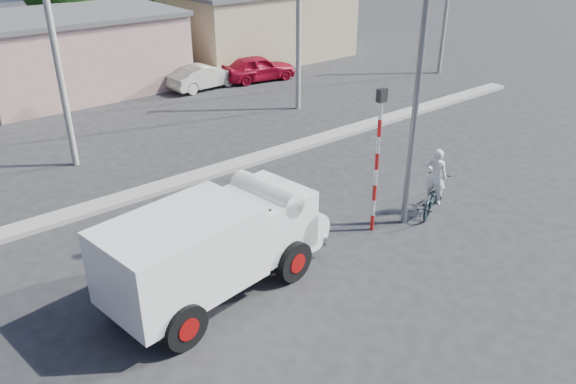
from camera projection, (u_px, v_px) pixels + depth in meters
ground_plane at (327, 293)px, 14.14m from camera, size 120.00×120.00×0.00m
median at (173, 183)px, 19.69m from camera, size 40.00×0.80×0.16m
truck at (219, 242)px, 13.71m from camera, size 6.23×3.04×2.47m
bicycle at (433, 196)px, 17.79m from camera, size 2.20×1.50×1.09m
cyclist at (435, 185)px, 17.63m from camera, size 0.67×0.79×1.84m
car_cream at (204, 76)px, 30.43m from camera, size 4.07×1.66×1.31m
car_red at (259, 68)px, 31.88m from camera, size 4.47×2.42×1.44m
traffic_pole at (378, 150)px, 15.82m from camera, size 0.28×0.18×4.36m
streetlight at (416, 63)px, 15.09m from camera, size 2.34×0.22×9.00m
building_row at (59, 52)px, 29.17m from camera, size 37.80×7.30×4.44m
utility_poles at (189, 39)px, 22.53m from camera, size 35.40×0.24×8.00m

